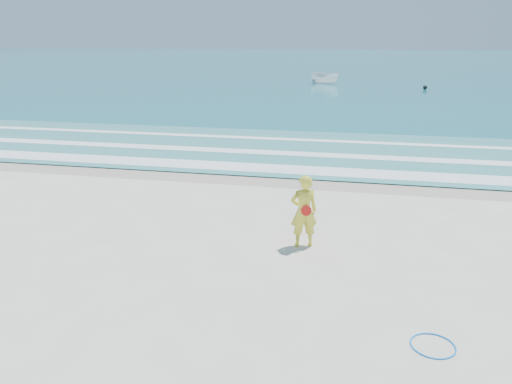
# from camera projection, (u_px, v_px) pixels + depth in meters

# --- Properties ---
(ground) EXTENTS (400.00, 400.00, 0.00)m
(ground) POSITION_uv_depth(u_px,v_px,m) (197.00, 286.00, 11.06)
(ground) COLOR silver
(ground) RESTS_ON ground
(wet_sand) EXTENTS (400.00, 2.40, 0.00)m
(wet_sand) POSITION_uv_depth(u_px,v_px,m) (270.00, 178.00, 19.46)
(wet_sand) COLOR #B2A893
(wet_sand) RESTS_ON ground
(ocean) EXTENTS (400.00, 190.00, 0.04)m
(ocean) POSITION_uv_depth(u_px,v_px,m) (349.00, 61.00, 109.06)
(ocean) COLOR #19727F
(ocean) RESTS_ON ground
(shallow) EXTENTS (400.00, 10.00, 0.01)m
(shallow) POSITION_uv_depth(u_px,v_px,m) (289.00, 150.00, 24.12)
(shallow) COLOR #59B7AD
(shallow) RESTS_ON ocean
(foam_near) EXTENTS (400.00, 1.40, 0.01)m
(foam_near) POSITION_uv_depth(u_px,v_px,m) (276.00, 169.00, 20.66)
(foam_near) COLOR white
(foam_near) RESTS_ON shallow
(foam_mid) EXTENTS (400.00, 0.90, 0.01)m
(foam_mid) POSITION_uv_depth(u_px,v_px,m) (287.00, 153.00, 23.37)
(foam_mid) COLOR white
(foam_mid) RESTS_ON shallow
(foam_far) EXTENTS (400.00, 0.60, 0.01)m
(foam_far) POSITION_uv_depth(u_px,v_px,m) (296.00, 140.00, 26.45)
(foam_far) COLOR white
(foam_far) RESTS_ON shallow
(hoop) EXTENTS (0.94, 0.94, 0.03)m
(hoop) POSITION_uv_depth(u_px,v_px,m) (433.00, 346.00, 8.92)
(hoop) COLOR #0D83F0
(hoop) RESTS_ON ground
(boat) EXTENTS (4.10, 2.87, 1.49)m
(boat) POSITION_uv_depth(u_px,v_px,m) (325.00, 77.00, 57.32)
(boat) COLOR white
(boat) RESTS_ON ocean
(buoy) EXTENTS (0.44, 0.44, 0.44)m
(buoy) POSITION_uv_depth(u_px,v_px,m) (425.00, 87.00, 51.13)
(buoy) COLOR black
(buoy) RESTS_ON ocean
(woman) EXTENTS (0.82, 0.67, 1.94)m
(woman) POSITION_uv_depth(u_px,v_px,m) (304.00, 211.00, 12.92)
(woman) COLOR yellow
(woman) RESTS_ON ground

